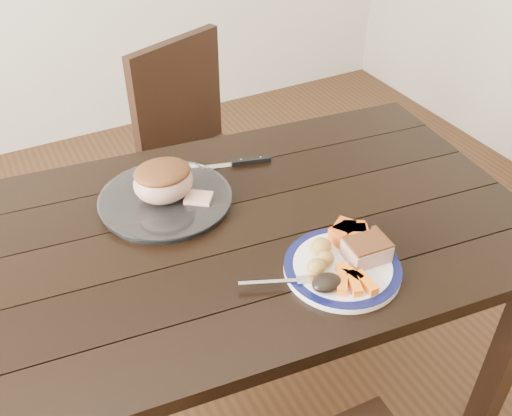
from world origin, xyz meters
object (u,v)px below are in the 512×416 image
pork_slice (366,251)px  fork (284,282)px  roast_joint (163,182)px  serving_platter (166,201)px  dinner_plate (342,268)px  dining_table (226,255)px  carving_knife (238,163)px  chair_far (201,149)px

pork_slice → fork: pork_slice is taller
roast_joint → serving_platter: bearing=180.0°
serving_platter → fork: bearing=-74.0°
dinner_plate → pork_slice: bearing=-4.8°
dining_table → carving_knife: carving_knife is taller
dinner_plate → roast_joint: bearing=121.7°
pork_slice → serving_platter: bearing=126.7°
chair_far → pork_slice: (0.00, -1.01, 0.27)m
chair_far → dinner_plate: 1.03m
fork → roast_joint: (-0.12, 0.43, 0.05)m
dining_table → chair_far: bearing=72.3°
carving_knife → dining_table: bearing=-107.6°
serving_platter → fork: fork is taller
chair_far → dining_table: bearing=50.9°
dinner_plate → serving_platter: size_ratio=0.78×
roast_joint → carving_knife: 0.28m
dining_table → serving_platter: bearing=119.4°
dining_table → pork_slice: 0.39m
dinner_plate → fork: (-0.15, 0.02, 0.01)m
dining_table → fork: fork is taller
dining_table → roast_joint: bearing=119.4°
pork_slice → roast_joint: (-0.34, 0.45, 0.03)m
dining_table → carving_knife: (0.16, 0.26, 0.10)m
serving_platter → fork: size_ratio=2.07×
chair_far → serving_platter: 0.69m
fork → roast_joint: bearing=129.2°
serving_platter → pork_slice: pork_slice is taller
roast_joint → carving_knife: bearing=17.6°
carving_knife → roast_joint: bearing=-147.3°
dining_table → pork_slice: bearing=-49.3°
serving_platter → pork_slice: size_ratio=3.59×
chair_far → serving_platter: bearing=38.0°
fork → dining_table: bearing=119.0°
chair_far → carving_knife: bearing=60.2°
dinner_plate → roast_joint: 0.53m
dinner_plate → fork: fork is taller
pork_slice → fork: size_ratio=0.57×
roast_joint → pork_slice: bearing=-53.3°
serving_platter → fork: (0.12, -0.43, 0.01)m
pork_slice → fork: (-0.21, 0.02, -0.02)m
chair_far → pork_slice: chair_far is taller
chair_far → fork: 1.04m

